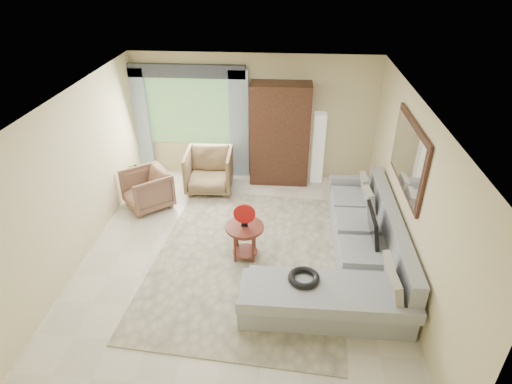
# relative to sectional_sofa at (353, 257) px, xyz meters

# --- Properties ---
(ground) EXTENTS (6.00, 6.00, 0.00)m
(ground) POSITION_rel_sectional_sofa_xyz_m (-1.78, 0.18, -0.28)
(ground) COLOR silver
(ground) RESTS_ON ground
(area_rug) EXTENTS (3.30, 4.22, 0.02)m
(area_rug) POSITION_rel_sectional_sofa_xyz_m (-1.60, 0.18, -0.27)
(area_rug) COLOR #BDB595
(area_rug) RESTS_ON ground
(sectional_sofa) EXTENTS (2.30, 3.46, 0.90)m
(sectional_sofa) POSITION_rel_sectional_sofa_xyz_m (0.00, 0.00, 0.00)
(sectional_sofa) COLOR #A0A4A8
(sectional_sofa) RESTS_ON ground
(tv_screen) EXTENTS (0.14, 0.74, 0.48)m
(tv_screen) POSITION_rel_sectional_sofa_xyz_m (0.27, 0.23, 0.44)
(tv_screen) COLOR black
(tv_screen) RESTS_ON sectional_sofa
(garden_hose) EXTENTS (0.43, 0.43, 0.09)m
(garden_hose) POSITION_rel_sectional_sofa_xyz_m (-0.78, -0.83, 0.26)
(garden_hose) COLOR black
(garden_hose) RESTS_ON sectional_sofa
(coffee_table) EXTENTS (0.61, 0.61, 0.61)m
(coffee_table) POSITION_rel_sectional_sofa_xyz_m (-1.69, 0.21, 0.04)
(coffee_table) COLOR #542116
(coffee_table) RESTS_ON ground
(red_disc) EXTENTS (0.34, 0.03, 0.34)m
(red_disc) POSITION_rel_sectional_sofa_xyz_m (-1.69, 0.21, 0.56)
(red_disc) COLOR #B21311
(red_disc) RESTS_ON coffee_table
(armchair_left) EXTENTS (1.13, 1.12, 0.74)m
(armchair_left) POSITION_rel_sectional_sofa_xyz_m (-3.70, 1.63, 0.09)
(armchair_left) COLOR brown
(armchair_left) RESTS_ON ground
(armchair_right) EXTENTS (0.95, 0.97, 0.85)m
(armchair_right) POSITION_rel_sectional_sofa_xyz_m (-2.64, 2.38, 0.14)
(armchair_right) COLOR olive
(armchair_right) RESTS_ON ground
(potted_plant) EXTENTS (0.46, 0.40, 0.50)m
(potted_plant) POSITION_rel_sectional_sofa_xyz_m (-4.23, 2.47, -0.03)
(potted_plant) COLOR #999999
(potted_plant) RESTS_ON ground
(armoire) EXTENTS (1.20, 0.55, 2.10)m
(armoire) POSITION_rel_sectional_sofa_xyz_m (-1.23, 2.90, 0.77)
(armoire) COLOR black
(armoire) RESTS_ON ground
(floor_lamp) EXTENTS (0.24, 0.24, 1.50)m
(floor_lamp) POSITION_rel_sectional_sofa_xyz_m (-0.43, 2.96, 0.47)
(floor_lamp) COLOR silver
(floor_lamp) RESTS_ON ground
(window) EXTENTS (1.80, 0.04, 1.40)m
(window) POSITION_rel_sectional_sofa_xyz_m (-3.13, 3.15, 1.12)
(window) COLOR #669E59
(window) RESTS_ON wall_back
(curtain_left) EXTENTS (0.40, 0.08, 2.30)m
(curtain_left) POSITION_rel_sectional_sofa_xyz_m (-4.18, 3.06, 0.87)
(curtain_left) COLOR #9EB7CC
(curtain_left) RESTS_ON ground
(curtain_right) EXTENTS (0.40, 0.08, 2.30)m
(curtain_right) POSITION_rel_sectional_sofa_xyz_m (-2.08, 3.06, 0.87)
(curtain_right) COLOR #9EB7CC
(curtain_right) RESTS_ON ground
(valance) EXTENTS (2.40, 0.12, 0.26)m
(valance) POSITION_rel_sectional_sofa_xyz_m (-3.13, 3.08, 1.97)
(valance) COLOR #1E232D
(valance) RESTS_ON wall_back
(wall_mirror) EXTENTS (0.05, 1.70, 1.05)m
(wall_mirror) POSITION_rel_sectional_sofa_xyz_m (0.68, 0.53, 1.47)
(wall_mirror) COLOR black
(wall_mirror) RESTS_ON wall_right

